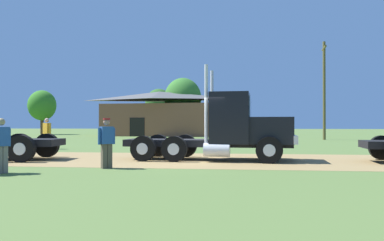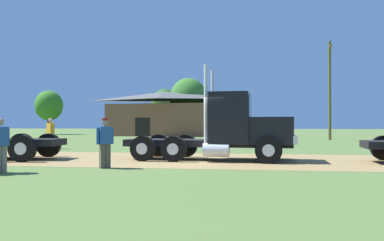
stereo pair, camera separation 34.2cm
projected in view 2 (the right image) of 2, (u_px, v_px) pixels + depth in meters
ground_plane at (195, 160)px, 16.10m from camera, size 200.00×200.00×0.00m
dirt_track at (195, 160)px, 16.10m from camera, size 120.00×6.72×0.01m
truck_foreground_white at (231, 129)px, 15.83m from camera, size 7.02×2.91×3.79m
visitor_standing_near at (0, 144)px, 11.76m from camera, size 0.40×0.57×1.65m
visitor_by_barrel at (105, 141)px, 13.01m from camera, size 0.47×0.46×1.67m
visitor_far_side at (50, 132)px, 23.15m from camera, size 0.60×0.49×1.81m
shed_building at (165, 115)px, 47.92m from camera, size 14.68×6.23×5.45m
utility_pole_near at (330, 88)px, 36.04m from camera, size 0.29×2.20×9.15m
tree_left at (49, 106)px, 54.83m from camera, size 3.83×3.83×6.17m
tree_mid at (165, 104)px, 59.04m from camera, size 4.19×4.19×6.78m
tree_right at (188, 98)px, 49.34m from camera, size 4.68×4.68×7.29m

